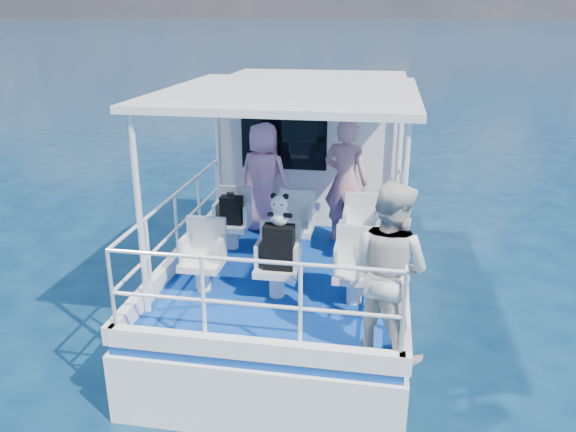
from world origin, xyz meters
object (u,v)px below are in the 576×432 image
object	(u,v)px
passenger_stbd_aft	(388,270)
backpack_center	(279,247)
passenger_port_fwd	(264,178)
panda	(280,209)

from	to	relation	value
passenger_stbd_aft	backpack_center	bearing A→B (deg)	-3.69
passenger_stbd_aft	passenger_port_fwd	bearing A→B (deg)	-26.01
passenger_port_fwd	backpack_center	distance (m)	2.24
passenger_stbd_aft	panda	world-z (taller)	passenger_stbd_aft
passenger_port_fwd	passenger_stbd_aft	distance (m)	3.55
panda	passenger_port_fwd	bearing A→B (deg)	106.96
passenger_stbd_aft	backpack_center	size ratio (longest dim) A/B	3.34
passenger_port_fwd	panda	distance (m)	2.22
passenger_stbd_aft	panda	distance (m)	1.53
passenger_port_fwd	backpack_center	bearing A→B (deg)	120.66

